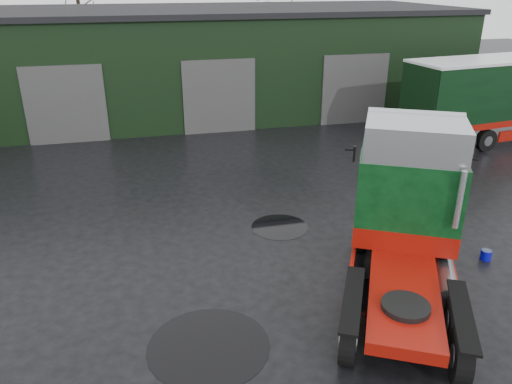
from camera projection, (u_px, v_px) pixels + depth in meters
ground at (237, 263)px, 15.25m from camera, size 100.00×100.00×0.00m
warehouse at (203, 59)px, 32.25m from camera, size 32.40×12.40×6.30m
hero_tractor at (409, 226)px, 12.52m from camera, size 6.22×7.97×4.57m
wash_bucket at (486, 255)px, 15.39m from camera, size 0.35×0.35×0.31m
tree_back_a at (81, 23)px, 38.76m from camera, size 4.40×4.40×9.50m
tree_back_b at (278, 31)px, 42.69m from camera, size 4.40×4.40×7.50m
puddle_0 at (209, 346)px, 11.80m from camera, size 2.93×2.93×0.01m
puddle_1 at (280, 227)px, 17.44m from camera, size 1.99×1.99×0.01m
puddle_3 at (394, 300)px, 13.47m from camera, size 2.36×2.36×0.01m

